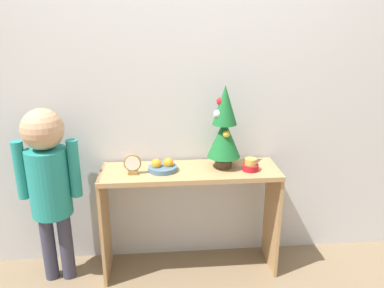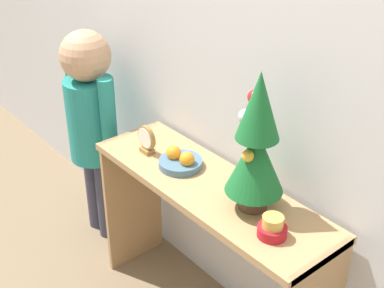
{
  "view_description": "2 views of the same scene",
  "coord_description": "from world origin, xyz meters",
  "px_view_note": "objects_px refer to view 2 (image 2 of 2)",
  "views": [
    {
      "loc": [
        -0.18,
        -2.01,
        1.63
      ],
      "look_at": [
        0.02,
        0.19,
        0.89
      ],
      "focal_mm": 35.0,
      "sensor_mm": 36.0,
      "label": 1
    },
    {
      "loc": [
        1.3,
        -0.99,
        1.88
      ],
      "look_at": [
        -0.08,
        0.15,
        0.88
      ],
      "focal_mm": 50.0,
      "sensor_mm": 36.0,
      "label": 2
    }
  ],
  "objects_px": {
    "mini_tree": "(256,144)",
    "singing_bowl": "(272,228)",
    "fruit_bowl": "(180,161)",
    "desk_clock": "(146,140)",
    "child_figure": "(91,112)"
  },
  "relations": [
    {
      "from": "child_figure",
      "to": "desk_clock",
      "type": "bearing_deg",
      "value": -2.46
    },
    {
      "from": "singing_bowl",
      "to": "child_figure",
      "type": "height_order",
      "value": "child_figure"
    },
    {
      "from": "mini_tree",
      "to": "child_figure",
      "type": "relative_size",
      "value": 0.46
    },
    {
      "from": "fruit_bowl",
      "to": "child_figure",
      "type": "height_order",
      "value": "child_figure"
    },
    {
      "from": "mini_tree",
      "to": "singing_bowl",
      "type": "height_order",
      "value": "mini_tree"
    },
    {
      "from": "desk_clock",
      "to": "child_figure",
      "type": "bearing_deg",
      "value": 177.54
    },
    {
      "from": "desk_clock",
      "to": "singing_bowl",
      "type": "bearing_deg",
      "value": -0.29
    },
    {
      "from": "singing_bowl",
      "to": "child_figure",
      "type": "xyz_separation_m",
      "value": [
        -1.24,
        0.03,
        -0.04
      ]
    },
    {
      "from": "mini_tree",
      "to": "singing_bowl",
      "type": "bearing_deg",
      "value": -23.4
    },
    {
      "from": "fruit_bowl",
      "to": "desk_clock",
      "type": "relative_size",
      "value": 1.43
    },
    {
      "from": "fruit_bowl",
      "to": "desk_clock",
      "type": "distance_m",
      "value": 0.19
    },
    {
      "from": "singing_bowl",
      "to": "child_figure",
      "type": "relative_size",
      "value": 0.09
    },
    {
      "from": "desk_clock",
      "to": "child_figure",
      "type": "relative_size",
      "value": 0.11
    },
    {
      "from": "fruit_bowl",
      "to": "child_figure",
      "type": "xyz_separation_m",
      "value": [
        -0.69,
        -0.02,
        -0.03
      ]
    },
    {
      "from": "mini_tree",
      "to": "child_figure",
      "type": "bearing_deg",
      "value": -177.67
    }
  ]
}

